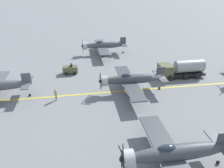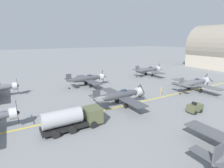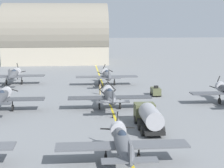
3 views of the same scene
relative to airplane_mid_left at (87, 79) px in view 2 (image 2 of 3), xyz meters
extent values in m
plane|color=slate|center=(15.57, -4.33, -2.01)|extent=(400.00, 400.00, 0.00)
cube|color=yellow|center=(15.57, -4.33, -2.01)|extent=(0.30, 160.00, 0.01)
ellipsoid|color=#404348|center=(0.00, -0.41, 0.04)|extent=(1.50, 9.50, 1.42)
cylinder|color=#B7B7BC|center=(0.00, 4.04, 0.04)|extent=(1.57, 0.90, 1.58)
ellipsoid|color=#232D3D|center=(0.00, 0.73, 0.60)|extent=(0.80, 1.70, 0.76)
cube|color=#404348|center=(0.00, 0.35, -0.30)|extent=(12.00, 2.10, 0.16)
cube|color=#404348|center=(0.00, -4.50, 0.19)|extent=(4.40, 1.10, 0.12)
cube|color=#404348|center=(0.00, -4.50, 0.84)|extent=(0.14, 1.30, 1.60)
sphere|color=black|center=(0.00, 4.54, 0.04)|extent=(0.56, 0.56, 0.56)
cube|color=black|center=(-0.28, 4.54, 0.87)|extent=(0.68, 0.06, 1.71)
cube|color=black|center=(-0.83, 4.54, -0.24)|extent=(1.71, 0.06, 0.68)
cube|color=black|center=(0.28, 4.54, -0.79)|extent=(0.68, 0.06, 1.71)
cube|color=black|center=(0.83, 4.54, 0.31)|extent=(1.71, 0.06, 0.68)
cylinder|color=black|center=(-1.50, 0.35, -0.93)|extent=(0.14, 0.14, 1.26)
cylinder|color=black|center=(-1.50, 0.35, -1.56)|extent=(0.22, 0.90, 0.90)
cylinder|color=black|center=(1.50, 0.35, -0.93)|extent=(0.14, 0.14, 1.26)
cylinder|color=black|center=(1.50, 0.35, -1.56)|extent=(0.22, 0.90, 0.90)
cylinder|color=black|center=(0.00, -4.56, -1.83)|extent=(0.12, 0.36, 0.36)
ellipsoid|color=#54565B|center=(16.30, 18.97, 0.04)|extent=(1.50, 9.50, 1.42)
cylinder|color=#B7B7BC|center=(16.30, 23.42, 0.04)|extent=(1.58, 0.90, 1.58)
ellipsoid|color=#232D3D|center=(16.30, 20.11, 0.60)|extent=(0.80, 1.70, 0.76)
cube|color=#54565B|center=(16.30, 19.73, -0.30)|extent=(12.00, 2.10, 0.16)
cube|color=#54565B|center=(16.30, 14.88, 0.19)|extent=(4.40, 1.10, 0.12)
cube|color=#54565B|center=(16.30, 14.88, 0.84)|extent=(0.14, 1.30, 1.60)
sphere|color=black|center=(16.30, 23.92, 0.04)|extent=(0.56, 0.56, 0.56)
cube|color=black|center=(16.68, 23.92, -0.75)|extent=(0.89, 0.06, 1.64)
cube|color=black|center=(17.08, 23.92, 0.42)|extent=(1.64, 0.06, 0.89)
cube|color=black|center=(15.92, 23.92, 0.83)|extent=(0.89, 0.06, 1.64)
cube|color=black|center=(15.51, 23.92, -0.34)|extent=(1.64, 0.06, 0.89)
cylinder|color=black|center=(14.80, 19.73, -0.93)|extent=(0.14, 0.14, 1.26)
cylinder|color=black|center=(14.80, 19.73, -1.56)|extent=(0.22, 0.90, 0.90)
cylinder|color=black|center=(17.80, 19.73, -0.93)|extent=(0.14, 0.14, 1.26)
cylinder|color=black|center=(17.80, 19.73, -1.56)|extent=(0.22, 0.90, 0.90)
cylinder|color=black|center=(16.30, 14.82, -1.83)|extent=(0.12, 0.36, 0.36)
cube|color=#494C51|center=(33.79, -2.76, 0.19)|extent=(4.40, 1.10, 0.12)
cube|color=#494C51|center=(33.79, -2.76, 0.84)|extent=(0.14, 1.30, 1.60)
cylinder|color=#B7B7BC|center=(14.73, -16.51, 0.04)|extent=(1.58, 0.90, 1.58)
sphere|color=black|center=(14.73, -16.01, 0.04)|extent=(0.56, 0.56, 0.56)
cube|color=black|center=(14.80, -16.01, -0.83)|extent=(0.27, 0.06, 1.76)
cube|color=black|center=(15.61, -16.01, 0.10)|extent=(1.76, 0.06, 0.27)
cube|color=black|center=(14.67, -16.01, 0.91)|extent=(0.27, 0.06, 1.76)
cube|color=black|center=(13.86, -16.01, -0.03)|extent=(1.76, 0.06, 0.27)
ellipsoid|color=#404247|center=(15.28, -0.43, 0.04)|extent=(1.50, 9.50, 1.42)
cylinder|color=#B7B7BC|center=(15.28, 4.02, 0.04)|extent=(1.58, 0.90, 1.58)
ellipsoid|color=#232D3D|center=(15.28, 0.71, 0.60)|extent=(0.80, 1.70, 0.76)
cube|color=#404247|center=(15.28, 0.33, -0.30)|extent=(12.00, 2.10, 0.16)
cube|color=#404247|center=(15.28, -4.52, 0.19)|extent=(4.40, 1.10, 0.12)
cube|color=#404247|center=(15.28, -4.52, 0.84)|extent=(0.14, 1.30, 1.60)
sphere|color=black|center=(15.28, 4.52, 0.04)|extent=(0.56, 0.56, 0.56)
cube|color=black|center=(14.62, 4.52, 0.62)|extent=(1.40, 0.06, 1.26)
cube|color=black|center=(14.70, 4.52, -0.62)|extent=(1.26, 0.06, 1.40)
cube|color=black|center=(15.93, 4.52, -0.54)|extent=(1.40, 0.06, 1.26)
cube|color=black|center=(15.86, 4.52, 0.69)|extent=(1.26, 0.06, 1.40)
cylinder|color=black|center=(13.78, 0.33, -0.93)|extent=(0.14, 0.14, 1.26)
cylinder|color=black|center=(13.78, 0.33, -1.56)|extent=(0.22, 0.90, 0.90)
cylinder|color=black|center=(16.78, 0.33, -0.93)|extent=(0.14, 0.14, 1.26)
cylinder|color=black|center=(16.78, 0.33, -1.56)|extent=(0.22, 0.90, 0.90)
cylinder|color=black|center=(15.28, -4.58, -1.83)|extent=(0.12, 0.36, 0.36)
cylinder|color=#B7B7BC|center=(-0.89, -15.79, 0.04)|extent=(1.58, 0.90, 1.58)
sphere|color=black|center=(-0.89, -15.29, 0.04)|extent=(0.56, 0.56, 0.56)
cube|color=black|center=(-1.67, -15.29, 0.44)|extent=(1.62, 0.06, 0.92)
cube|color=black|center=(-1.29, -15.29, -0.74)|extent=(0.92, 0.06, 1.62)
cube|color=black|center=(-0.11, -15.29, -0.36)|extent=(1.62, 0.06, 0.92)
cube|color=black|center=(-0.49, -15.29, 0.82)|extent=(0.92, 0.06, 1.62)
ellipsoid|color=#4C4E53|center=(-1.93, 21.52, 0.04)|extent=(1.50, 9.50, 1.42)
cylinder|color=#B7B7BC|center=(-1.93, 25.97, 0.04)|extent=(1.58, 0.90, 1.58)
ellipsoid|color=#232D3D|center=(-1.93, 22.66, 0.60)|extent=(0.80, 1.70, 0.76)
cube|color=#4C4E53|center=(-1.93, 22.28, -0.30)|extent=(12.00, 2.10, 0.16)
cube|color=#4C4E53|center=(-1.93, 17.43, 0.19)|extent=(4.40, 1.10, 0.12)
cube|color=#4C4E53|center=(-1.93, 17.43, 0.84)|extent=(0.14, 1.30, 1.60)
sphere|color=black|center=(-1.93, 26.47, 0.04)|extent=(0.56, 0.56, 0.56)
cube|color=black|center=(-2.12, 26.47, -0.82)|extent=(0.50, 0.06, 1.74)
cube|color=black|center=(-1.08, 26.47, -0.15)|extent=(1.74, 0.06, 0.50)
cube|color=black|center=(-1.75, 26.47, 0.89)|extent=(0.50, 0.06, 1.74)
cube|color=black|center=(-2.79, 26.47, 0.22)|extent=(1.74, 0.06, 0.50)
cylinder|color=black|center=(-3.43, 22.28, -0.93)|extent=(0.14, 0.14, 1.26)
cylinder|color=black|center=(-3.43, 22.28, -1.56)|extent=(0.22, 0.90, 0.90)
cylinder|color=black|center=(-0.43, 22.28, -0.93)|extent=(0.14, 0.14, 1.26)
cylinder|color=black|center=(-0.43, 22.28, -1.56)|extent=(0.22, 0.90, 0.90)
cylinder|color=black|center=(-1.93, 17.37, -1.83)|extent=(0.12, 0.36, 0.36)
cube|color=black|center=(19.08, -9.89, -1.39)|extent=(2.25, 8.00, 0.40)
cube|color=#515638|center=(19.08, -6.93, -0.59)|extent=(2.50, 2.08, 2.00)
cylinder|color=#9E9EA3|center=(19.08, -11.21, -0.09)|extent=(2.10, 4.96, 2.10)
cylinder|color=black|center=(17.89, -7.41, -1.51)|extent=(0.30, 1.00, 1.00)
cylinder|color=black|center=(20.26, -7.41, -1.51)|extent=(0.30, 1.00, 1.00)
cylinder|color=black|center=(17.89, -10.29, -1.51)|extent=(0.30, 1.00, 1.00)
cylinder|color=black|center=(20.26, -10.29, -1.51)|extent=(0.30, 1.00, 1.00)
cylinder|color=black|center=(17.89, -12.37, -1.51)|extent=(0.30, 1.00, 1.00)
cylinder|color=black|center=(20.26, -12.37, -1.51)|extent=(0.30, 1.00, 1.00)
cube|color=#515638|center=(23.80, 9.00, -1.21)|extent=(1.40, 2.60, 1.10)
cube|color=black|center=(23.80, 8.74, -0.44)|extent=(0.70, 0.36, 0.44)
cylinder|color=black|center=(23.11, 9.72, -1.71)|extent=(0.20, 0.60, 0.60)
cylinder|color=black|center=(24.48, 9.72, -1.71)|extent=(0.20, 0.60, 0.60)
cylinder|color=black|center=(23.11, 8.29, -1.71)|extent=(0.20, 0.60, 0.60)
cylinder|color=black|center=(24.48, 8.29, -1.71)|extent=(0.20, 0.60, 0.60)
cylinder|color=tan|center=(14.47, 10.93, -1.59)|extent=(0.26, 0.26, 0.84)
cylinder|color=tan|center=(14.47, 10.93, -0.83)|extent=(0.38, 0.38, 0.70)
sphere|color=tan|center=(14.47, 10.93, -0.37)|extent=(0.23, 0.23, 0.23)
camera|label=1|loc=(-13.12, 7.61, 13.59)|focal=35.00mm
camera|label=2|loc=(39.84, -15.99, 9.64)|focal=28.00mm
camera|label=3|loc=(10.98, -52.11, 10.99)|focal=60.00mm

